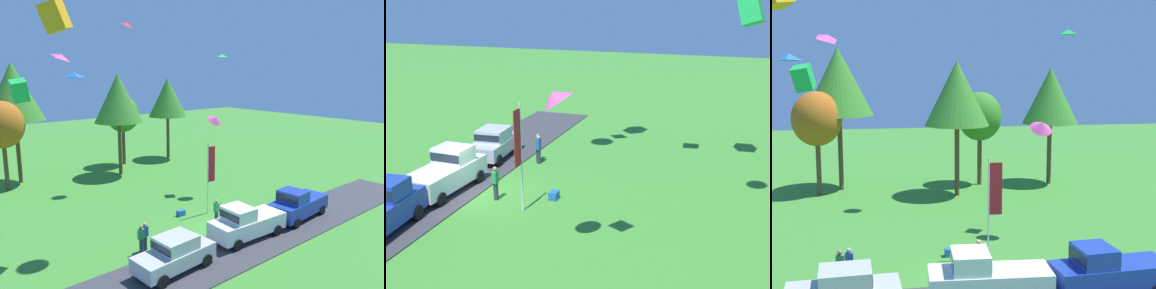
# 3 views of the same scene
# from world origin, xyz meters

# --- Properties ---
(ground_plane) EXTENTS (120.00, 120.00, 0.00)m
(ground_plane) POSITION_xyz_m (0.00, 0.00, 0.00)
(ground_plane) COLOR #3D842D
(pavement_strip) EXTENTS (36.00, 4.40, 0.06)m
(pavement_strip) POSITION_xyz_m (0.00, -2.18, 0.03)
(pavement_strip) COLOR #38383D
(pavement_strip) RESTS_ON ground
(car_sedan_near_entrance) EXTENTS (4.51, 2.18, 1.84)m
(car_sedan_near_entrance) POSITION_xyz_m (-5.67, -1.97, 1.04)
(car_sedan_near_entrance) COLOR #B7B7BC
(car_sedan_near_entrance) RESTS_ON ground
(car_pickup_far_end) EXTENTS (5.09, 2.26, 2.14)m
(car_pickup_far_end) POSITION_xyz_m (-0.07, -1.74, 1.11)
(car_pickup_far_end) COLOR white
(car_pickup_far_end) RESTS_ON ground
(car_pickup_mid_row) EXTENTS (5.12, 2.33, 2.14)m
(car_pickup_mid_row) POSITION_xyz_m (5.12, -1.85, 1.11)
(car_pickup_mid_row) COLOR #1E389E
(car_pickup_mid_row) RESTS_ON ground
(person_watching_sky) EXTENTS (0.36, 0.24, 1.71)m
(person_watching_sky) POSITION_xyz_m (-5.63, 0.93, 0.88)
(person_watching_sky) COLOR #2D334C
(person_watching_sky) RESTS_ON ground
(person_beside_suv) EXTENTS (0.36, 0.24, 1.71)m
(person_beside_suv) POSITION_xyz_m (-6.01, 0.73, 0.88)
(person_beside_suv) COLOR #2D334C
(person_beside_suv) RESTS_ON ground
(person_on_lawn) EXTENTS (0.36, 0.24, 1.71)m
(person_on_lawn) POSITION_xyz_m (0.20, 1.12, 0.88)
(person_on_lawn) COLOR #2D334C
(person_on_lawn) RESTS_ON ground
(tree_right_of_center) EXTENTS (3.67, 3.67, 7.75)m
(tree_right_of_center) POSITION_xyz_m (-8.72, 18.19, 5.69)
(tree_right_of_center) COLOR brown
(tree_right_of_center) RESTS_ON ground
(tree_far_left) EXTENTS (5.22, 5.22, 11.01)m
(tree_far_left) POSITION_xyz_m (-7.21, 19.75, 8.38)
(tree_far_left) COLOR brown
(tree_far_left) RESTS_ON ground
(tree_lone_near) EXTENTS (4.73, 4.73, 9.98)m
(tree_lone_near) POSITION_xyz_m (1.43, 16.44, 7.58)
(tree_lone_near) COLOR brown
(tree_lone_near) RESTS_ON ground
(tree_center_back) EXTENTS (3.57, 3.57, 7.53)m
(tree_center_back) POSITION_xyz_m (3.77, 19.87, 5.53)
(tree_center_back) COLOR brown
(tree_center_back) RESTS_ON ground
(tree_far_right) EXTENTS (4.47, 4.47, 9.43)m
(tree_far_right) POSITION_xyz_m (9.44, 19.31, 7.16)
(tree_far_right) COLOR brown
(tree_far_right) RESTS_ON ground
(flag_banner) EXTENTS (0.71, 0.08, 5.20)m
(flag_banner) POSITION_xyz_m (1.26, 2.93, 3.29)
(flag_banner) COLOR silver
(flag_banner) RESTS_ON ground
(cooler_box) EXTENTS (0.56, 0.40, 0.40)m
(cooler_box) POSITION_xyz_m (-0.77, 3.80, 0.20)
(cooler_box) COLOR blue
(cooler_box) RESTS_ON ground
(kite_delta_high_right) EXTENTS (1.41, 1.43, 1.04)m
(kite_delta_high_right) POSITION_xyz_m (4.62, 6.03, 6.33)
(kite_delta_high_right) COLOR #EA4C9E
(kite_box_topmost) EXTENTS (1.90, 1.65, 1.88)m
(kite_box_topmost) POSITION_xyz_m (-8.79, 4.17, 13.00)
(kite_box_topmost) COLOR orange
(kite_box_trailing_tail) EXTENTS (1.41, 1.55, 1.86)m
(kite_box_trailing_tail) POSITION_xyz_m (-8.73, 12.08, 8.85)
(kite_box_trailing_tail) COLOR green
(kite_diamond_mid_center) EXTENTS (1.49, 1.49, 0.64)m
(kite_diamond_mid_center) POSITION_xyz_m (-6.88, 8.54, 11.14)
(kite_diamond_mid_center) COLOR #EA4C9E
(kite_diamond_low_drifter) EXTENTS (1.08, 1.07, 0.29)m
(kite_diamond_low_drifter) POSITION_xyz_m (6.48, 7.31, 11.48)
(kite_diamond_low_drifter) COLOR green
(kite_diamond_over_trees) EXTENTS (0.93, 1.05, 0.35)m
(kite_diamond_over_trees) POSITION_xyz_m (-8.19, 3.61, 10.00)
(kite_diamond_over_trees) COLOR blue
(kite_delta_high_left) EXTENTS (1.60, 1.60, 0.75)m
(kite_delta_high_left) POSITION_xyz_m (0.55, 12.71, 14.08)
(kite_delta_high_left) COLOR red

